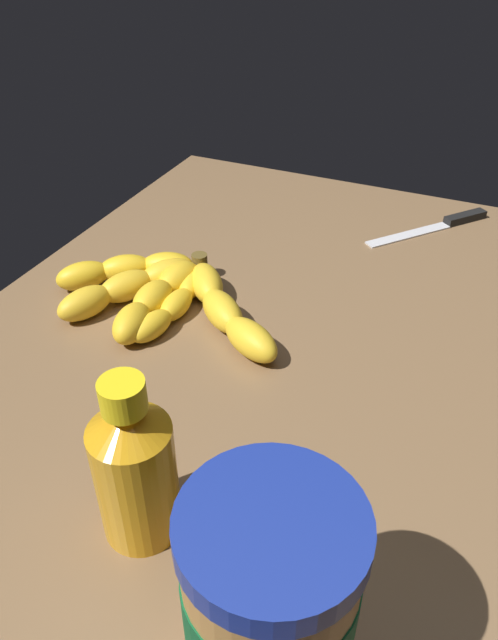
% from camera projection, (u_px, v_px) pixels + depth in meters
% --- Properties ---
extents(ground_plane, '(0.89, 0.72, 0.04)m').
position_uv_depth(ground_plane, '(284.00, 349.00, 0.69)').
color(ground_plane, brown).
extents(banana_bunch, '(0.19, 0.32, 0.04)m').
position_uv_depth(banana_bunch, '(163.00, 293.00, 0.72)').
color(banana_bunch, yellow).
rests_on(banana_bunch, ground_plane).
extents(peanut_butter_jar, '(0.10, 0.10, 0.16)m').
position_uv_depth(peanut_butter_jar, '(269.00, 604.00, 0.35)').
color(peanut_butter_jar, '#BF8442').
rests_on(peanut_butter_jar, ground_plane).
extents(honey_bottle, '(0.06, 0.06, 0.15)m').
position_uv_depth(honey_bottle, '(135.00, 468.00, 0.44)').
color(honey_bottle, orange).
rests_on(honey_bottle, ground_plane).
extents(butter_knife, '(0.17, 0.15, 0.01)m').
position_uv_depth(butter_knife, '(438.00, 225.00, 0.89)').
color(butter_knife, silver).
rests_on(butter_knife, ground_plane).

